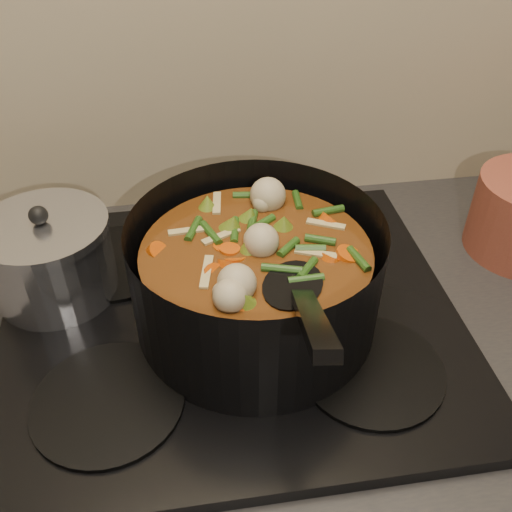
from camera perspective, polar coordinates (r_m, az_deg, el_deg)
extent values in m
cube|color=brown|center=(1.20, -1.82, -22.90)|extent=(2.60, 0.60, 0.86)
cube|color=black|center=(0.82, -2.45, -7.80)|extent=(2.64, 0.64, 0.05)
cube|color=black|center=(0.80, -2.52, -6.08)|extent=(0.62, 0.54, 0.02)
cylinder|color=black|center=(0.71, -14.59, -13.89)|extent=(0.18, 0.18, 0.01)
cylinder|color=black|center=(0.73, 11.46, -11.03)|extent=(0.18, 0.18, 0.01)
cylinder|color=black|center=(0.89, -13.79, -0.56)|extent=(0.18, 0.18, 0.01)
cylinder|color=black|center=(0.91, 6.54, 1.35)|extent=(0.18, 0.18, 0.01)
cylinder|color=black|center=(0.73, 0.00, -1.97)|extent=(0.40, 0.40, 0.16)
cylinder|color=black|center=(0.78, 0.00, -6.07)|extent=(0.31, 0.31, 0.01)
cylinder|color=#5F3310|center=(0.74, 0.00, -2.74)|extent=(0.29, 0.29, 0.11)
cylinder|color=#CC5209|center=(0.71, 3.39, 0.69)|extent=(0.03, 0.03, 0.03)
cylinder|color=#CC5209|center=(0.76, 2.64, 3.54)|extent=(0.04, 0.04, 0.03)
cylinder|color=#CC5209|center=(0.78, -3.57, 4.82)|extent=(0.04, 0.04, 0.03)
cylinder|color=#CC5209|center=(0.71, -4.68, 0.86)|extent=(0.03, 0.04, 0.03)
cylinder|color=#CC5209|center=(0.66, -5.77, -3.15)|extent=(0.04, 0.04, 0.03)
cylinder|color=#CC5209|center=(0.67, 0.52, -1.87)|extent=(0.04, 0.04, 0.03)
cylinder|color=#CC5209|center=(0.68, 5.66, -1.49)|extent=(0.04, 0.04, 0.03)
cylinder|color=#CC5209|center=(0.75, 7.53, 2.66)|extent=(0.04, 0.03, 0.03)
cylinder|color=#CC5209|center=(0.75, 0.78, 3.14)|extent=(0.04, 0.04, 0.03)
cylinder|color=#CC5209|center=(0.76, -4.86, 3.50)|extent=(0.04, 0.04, 0.03)
cylinder|color=#CC5209|center=(0.70, -3.44, 0.07)|extent=(0.03, 0.03, 0.03)
sphere|color=tan|center=(0.70, 5.36, 1.77)|extent=(0.04, 0.04, 0.04)
sphere|color=tan|center=(0.74, -2.57, 4.01)|extent=(0.04, 0.04, 0.04)
sphere|color=tan|center=(0.65, -3.66, -1.49)|extent=(0.04, 0.04, 0.04)
sphere|color=tan|center=(0.68, 5.34, 0.23)|extent=(0.04, 0.04, 0.04)
cone|color=olive|center=(0.65, -5.52, -2.66)|extent=(0.04, 0.04, 0.04)
cone|color=olive|center=(0.64, 3.98, -3.46)|extent=(0.04, 0.04, 0.04)
cone|color=olive|center=(0.72, 7.12, 1.83)|extent=(0.04, 0.04, 0.04)
cone|color=olive|center=(0.77, 0.66, 5.07)|extent=(0.04, 0.04, 0.04)
cone|color=olive|center=(0.73, -6.58, 2.63)|extent=(0.04, 0.04, 0.04)
cone|color=olive|center=(0.65, -5.22, -2.85)|extent=(0.04, 0.04, 0.04)
cone|color=olive|center=(0.64, 4.35, -3.31)|extent=(0.04, 0.04, 0.04)
cylinder|color=#2A4D16|center=(0.73, 2.24, 2.67)|extent=(0.01, 0.04, 0.01)
cylinder|color=#2A4D16|center=(0.79, -1.26, 5.62)|extent=(0.04, 0.03, 0.01)
cylinder|color=#2A4D16|center=(0.74, -5.57, 3.24)|extent=(0.04, 0.02, 0.01)
cylinder|color=#2A4D16|center=(0.69, -5.60, 0.19)|extent=(0.03, 0.04, 0.01)
cylinder|color=#2A4D16|center=(0.67, -2.40, -1.32)|extent=(0.03, 0.04, 0.01)
cylinder|color=#2A4D16|center=(0.62, 1.74, -5.39)|extent=(0.04, 0.02, 0.01)
cylinder|color=#2A4D16|center=(0.66, 6.30, -1.95)|extent=(0.04, 0.03, 0.01)
cylinder|color=#2A4D16|center=(0.71, 5.44, 1.38)|extent=(0.01, 0.04, 0.01)
cylinder|color=#2A4D16|center=(0.73, 2.15, 2.70)|extent=(0.04, 0.03, 0.01)
cylinder|color=#2A4D16|center=(0.79, -1.47, 5.60)|extent=(0.04, 0.02, 0.01)
cylinder|color=#2A4D16|center=(0.74, -5.69, 3.15)|extent=(0.03, 0.04, 0.01)
cylinder|color=#2A4D16|center=(0.69, -5.58, 0.10)|extent=(0.03, 0.04, 0.01)
cylinder|color=#2A4D16|center=(0.67, -2.31, -1.36)|extent=(0.04, 0.02, 0.01)
cylinder|color=#2A4D16|center=(0.62, 2.01, -5.35)|extent=(0.04, 0.04, 0.01)
cylinder|color=#2A4D16|center=(0.66, 6.40, -1.83)|extent=(0.01, 0.04, 0.01)
cube|color=tan|center=(0.71, -6.26, 1.34)|extent=(0.05, 0.01, 0.00)
cube|color=tan|center=(0.64, -2.14, -3.40)|extent=(0.02, 0.05, 0.00)
cube|color=tan|center=(0.67, 5.98, -1.11)|extent=(0.05, 0.03, 0.00)
cube|color=tan|center=(0.75, 3.48, 3.76)|extent=(0.04, 0.04, 0.00)
cube|color=tan|center=(0.74, -4.35, 3.34)|extent=(0.03, 0.05, 0.00)
cube|color=tan|center=(0.66, -5.42, -1.79)|extent=(0.05, 0.02, 0.00)
ellipsoid|color=black|center=(0.65, 3.68, -3.05)|extent=(0.10, 0.11, 0.01)
cube|color=black|center=(0.54, 5.66, -6.39)|extent=(0.05, 0.19, 0.12)
cylinder|color=silver|center=(0.84, -19.75, -0.52)|extent=(0.17, 0.17, 0.11)
cylinder|color=silver|center=(0.80, -20.64, 2.73)|extent=(0.17, 0.17, 0.01)
sphere|color=black|center=(0.79, -20.94, 3.83)|extent=(0.03, 0.03, 0.03)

